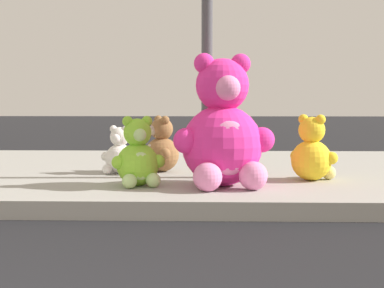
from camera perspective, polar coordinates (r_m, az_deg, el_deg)
sidewalk at (r=6.74m, az=-7.07°, el=-2.96°), size 28.00×4.40×0.15m
sign_pole at (r=5.87m, az=1.49°, el=13.35°), size 0.56×0.11×3.20m
plush_pink_large at (r=5.23m, az=3.07°, el=1.04°), size 0.91×0.84×1.20m
plush_white at (r=6.20m, az=-7.15°, el=-1.01°), size 0.38×0.36×0.51m
plush_yellow at (r=5.75m, az=11.72°, el=-0.97°), size 0.45×0.46×0.64m
plush_brown at (r=6.30m, az=-3.13°, el=-0.53°), size 0.44×0.42×0.61m
plush_lime at (r=5.28m, az=-5.32°, el=-1.38°), size 0.47×0.45×0.64m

